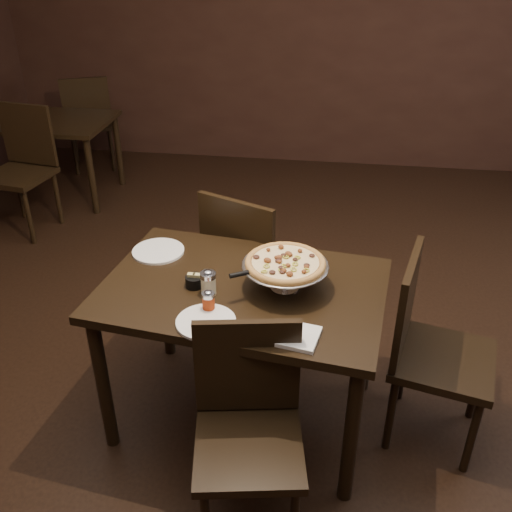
# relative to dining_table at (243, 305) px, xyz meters

# --- Properties ---
(room) EXTENTS (6.04, 7.04, 2.84)m
(room) POSITION_rel_dining_table_xyz_m (0.15, 0.11, 0.74)
(room) COLOR black
(room) RESTS_ON ground
(dining_table) EXTENTS (1.31, 0.96, 0.76)m
(dining_table) POSITION_rel_dining_table_xyz_m (0.00, 0.00, 0.00)
(dining_table) COLOR black
(dining_table) RESTS_ON ground
(background_table) EXTENTS (1.11, 0.74, 0.69)m
(background_table) POSITION_rel_dining_table_xyz_m (-2.12, 2.40, -0.06)
(background_table) COLOR black
(background_table) RESTS_ON ground
(pizza_stand) EXTENTS (0.37, 0.37, 0.15)m
(pizza_stand) POSITION_rel_dining_table_xyz_m (0.18, 0.01, 0.22)
(pizza_stand) COLOR silver
(pizza_stand) RESTS_ON dining_table
(parmesan_shaker) EXTENTS (0.07, 0.07, 0.12)m
(parmesan_shaker) POSITION_rel_dining_table_xyz_m (-0.13, -0.08, 0.16)
(parmesan_shaker) COLOR beige
(parmesan_shaker) RESTS_ON dining_table
(pepper_flake_shaker) EXTENTS (0.05, 0.05, 0.09)m
(pepper_flake_shaker) POSITION_rel_dining_table_xyz_m (-0.11, -0.20, 0.14)
(pepper_flake_shaker) COLOR maroon
(pepper_flake_shaker) RESTS_ON dining_table
(packet_caddy) EXTENTS (0.08, 0.08, 0.06)m
(packet_caddy) POSITION_rel_dining_table_xyz_m (-0.21, -0.03, 0.13)
(packet_caddy) COLOR black
(packet_caddy) RESTS_ON dining_table
(napkin_stack) EXTENTS (0.18, 0.18, 0.02)m
(napkin_stack) POSITION_rel_dining_table_xyz_m (0.26, -0.33, 0.11)
(napkin_stack) COLOR white
(napkin_stack) RESTS_ON dining_table
(plate_left) EXTENTS (0.25, 0.25, 0.01)m
(plate_left) POSITION_rel_dining_table_xyz_m (-0.45, 0.23, 0.11)
(plate_left) COLOR white
(plate_left) RESTS_ON dining_table
(plate_near) EXTENTS (0.24, 0.24, 0.01)m
(plate_near) POSITION_rel_dining_table_xyz_m (-0.10, -0.29, 0.11)
(plate_near) COLOR white
(plate_near) RESTS_ON dining_table
(serving_spatula) EXTENTS (0.17, 0.17, 0.03)m
(serving_spatula) POSITION_rel_dining_table_xyz_m (0.02, -0.09, 0.22)
(serving_spatula) COLOR silver
(serving_spatula) RESTS_ON pizza_stand
(chair_far) EXTENTS (0.58, 0.58, 0.95)m
(chair_far) POSITION_rel_dining_table_xyz_m (-0.06, 0.58, -0.14)
(chair_far) COLOR black
(chair_far) RESTS_ON ground
(chair_near) EXTENTS (0.47, 0.47, 0.87)m
(chair_near) POSITION_rel_dining_table_xyz_m (0.10, -0.51, -0.19)
(chair_near) COLOR black
(chair_near) RESTS_ON ground
(chair_side) EXTENTS (0.52, 0.52, 0.92)m
(chair_side) POSITION_rel_dining_table_xyz_m (0.83, 0.03, -0.16)
(chair_side) COLOR black
(chair_side) RESTS_ON ground
(bg_chair_far) EXTENTS (0.57, 0.57, 0.92)m
(bg_chair_far) POSITION_rel_dining_table_xyz_m (-2.01, 3.04, -0.16)
(bg_chair_far) COLOR black
(bg_chair_far) RESTS_ON ground
(bg_chair_near) EXTENTS (0.52, 0.52, 0.96)m
(bg_chair_near) POSITION_rel_dining_table_xyz_m (-2.02, 1.79, -0.13)
(bg_chair_near) COLOR black
(bg_chair_near) RESTS_ON ground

